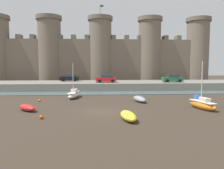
# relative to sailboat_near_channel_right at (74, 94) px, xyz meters

# --- Properties ---
(ground_plane) EXTENTS (160.00, 160.00, 0.00)m
(ground_plane) POSITION_rel_sailboat_near_channel_right_xyz_m (4.32, -10.32, -0.55)
(ground_plane) COLOR #382D23
(water_channel) EXTENTS (80.00, 4.50, 0.10)m
(water_channel) POSITION_rel_sailboat_near_channel_right_xyz_m (4.32, 4.99, -0.50)
(water_channel) COLOR slate
(water_channel) RESTS_ON ground
(quay_road) EXTENTS (63.99, 10.00, 1.54)m
(quay_road) POSITION_rel_sailboat_near_channel_right_xyz_m (4.32, 12.24, 0.22)
(quay_road) COLOR slate
(quay_road) RESTS_ON ground
(castle) EXTENTS (58.44, 6.45, 20.43)m
(castle) POSITION_rel_sailboat_near_channel_right_xyz_m (4.32, 23.76, 7.21)
(castle) COLOR #706354
(castle) RESTS_ON ground
(sailboat_near_channel_right) EXTENTS (1.77, 4.89, 5.39)m
(sailboat_near_channel_right) POSITION_rel_sailboat_near_channel_right_xyz_m (0.00, 0.00, 0.00)
(sailboat_near_channel_right) COLOR silver
(sailboat_near_channel_right) RESTS_ON ground
(rowboat_foreground_left) EXTENTS (1.79, 3.67, 0.78)m
(rowboat_foreground_left) POSITION_rel_sailboat_near_channel_right_xyz_m (9.46, -4.14, -0.14)
(rowboat_foreground_left) COLOR gray
(rowboat_foreground_left) RESTS_ON ground
(rowboat_near_channel_left) EXTENTS (1.67, 3.48, 0.80)m
(rowboat_near_channel_left) POSITION_rel_sailboat_near_channel_right_xyz_m (6.55, -14.07, -0.13)
(rowboat_near_channel_left) COLOR yellow
(rowboat_near_channel_left) RESTS_ON ground
(rowboat_midflat_centre) EXTENTS (2.81, 2.82, 0.75)m
(rowboat_midflat_centre) POSITION_rel_sailboat_near_channel_right_xyz_m (-4.01, -9.40, -0.16)
(rowboat_midflat_centre) COLOR red
(rowboat_midflat_centre) RESTS_ON ground
(rowboat_foreground_right) EXTENTS (2.52, 3.50, 0.71)m
(rowboat_foreground_right) POSITION_rel_sailboat_near_channel_right_xyz_m (18.29, -2.62, -0.17)
(rowboat_foreground_right) COLOR #234793
(rowboat_foreground_right) RESTS_ON ground
(sailboat_midflat_left) EXTENTS (2.01, 4.31, 5.46)m
(sailboat_midflat_left) POSITION_rel_sailboat_near_channel_right_xyz_m (15.70, -9.66, 0.02)
(sailboat_midflat_left) COLOR orange
(sailboat_midflat_left) RESTS_ON ground
(mooring_buoy_near_channel) EXTENTS (0.37, 0.37, 0.37)m
(mooring_buoy_near_channel) POSITION_rel_sailboat_near_channel_right_xyz_m (-1.54, -13.15, -0.36)
(mooring_buoy_near_channel) COLOR #E04C1E
(mooring_buoy_near_channel) RESTS_ON ground
(mooring_buoy_off_centre) EXTENTS (0.38, 0.38, 0.38)m
(mooring_buoy_off_centre) POSITION_rel_sailboat_near_channel_right_xyz_m (-4.32, -3.39, -0.36)
(mooring_buoy_off_centre) COLOR orange
(mooring_buoy_off_centre) RESTS_ON ground
(car_quay_east) EXTENTS (4.11, 1.90, 1.62)m
(car_quay_east) POSITION_rel_sailboat_near_channel_right_xyz_m (19.06, 10.41, 1.77)
(car_quay_east) COLOR #1E6638
(car_quay_east) RESTS_ON quay_road
(car_quay_west) EXTENTS (4.11, 1.90, 1.62)m
(car_quay_west) POSITION_rel_sailboat_near_channel_right_xyz_m (5.36, 10.45, 1.77)
(car_quay_west) COLOR red
(car_quay_west) RESTS_ON quay_road
(car_quay_centre_west) EXTENTS (4.11, 1.90, 1.62)m
(car_quay_centre_west) POSITION_rel_sailboat_near_channel_right_xyz_m (-2.49, 14.48, 1.77)
(car_quay_centre_west) COLOR black
(car_quay_centre_west) RESTS_ON quay_road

